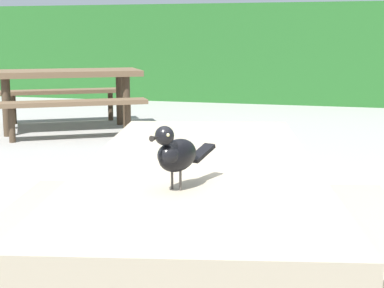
% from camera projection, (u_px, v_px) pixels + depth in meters
% --- Properties ---
extents(hedge_wall, '(28.00, 1.82, 1.69)m').
position_uv_depth(hedge_wall, '(332.00, 53.00, 10.35)').
color(hedge_wall, '#235B23').
rests_on(hedge_wall, ground).
extents(picnic_table_foreground, '(2.00, 2.02, 0.74)m').
position_uv_depth(picnic_table_foreground, '(200.00, 212.00, 2.02)').
color(picnic_table_foreground, gray).
rests_on(picnic_table_foreground, ground).
extents(bird_grackle, '(0.13, 0.28, 0.18)m').
position_uv_depth(bird_grackle, '(175.00, 153.00, 1.58)').
color(bird_grackle, black).
rests_on(bird_grackle, picnic_table_foreground).
extents(picnic_table_mid_left, '(2.33, 2.32, 0.74)m').
position_uv_depth(picnic_table_mid_left, '(66.00, 85.00, 7.13)').
color(picnic_table_mid_left, brown).
rests_on(picnic_table_mid_left, ground).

